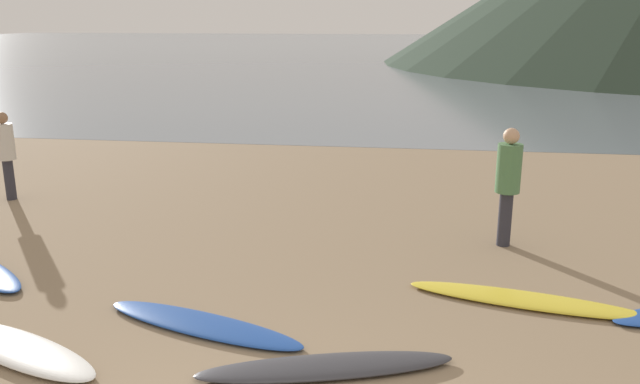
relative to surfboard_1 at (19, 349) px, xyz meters
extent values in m
cube|color=#8C7559|center=(2.67, 7.87, -0.15)|extent=(120.00, 120.00, 0.20)
cube|color=slate|center=(2.67, 60.51, -0.05)|extent=(140.00, 100.00, 0.01)
ellipsoid|color=white|center=(0.00, 0.00, 0.00)|extent=(2.13, 1.31, 0.10)
ellipsoid|color=#1E479E|center=(1.57, 0.77, -0.01)|extent=(2.41, 1.19, 0.08)
ellipsoid|color=#333338|center=(2.96, 0.09, 0.00)|extent=(2.41, 1.09, 0.10)
ellipsoid|color=yellow|center=(5.00, 1.86, -0.01)|extent=(2.69, 1.06, 0.07)
cylinder|color=#2D2D38|center=(-3.28, 5.00, 0.31)|extent=(0.17, 0.17, 0.72)
cylinder|color=beige|center=(-3.28, 5.00, 0.98)|extent=(0.31, 0.31, 0.62)
sphere|color=#936B4C|center=(-3.28, 5.00, 1.39)|extent=(0.20, 0.20, 0.20)
cylinder|color=#2D2D38|center=(4.99, 3.78, 0.34)|extent=(0.19, 0.19, 0.78)
cylinder|color=#4C7A4C|center=(4.99, 3.78, 1.06)|extent=(0.34, 0.34, 0.67)
sphere|color=tan|center=(4.99, 3.78, 1.51)|extent=(0.22, 0.22, 0.22)
camera|label=1|loc=(3.63, -5.13, 3.08)|focal=36.40mm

